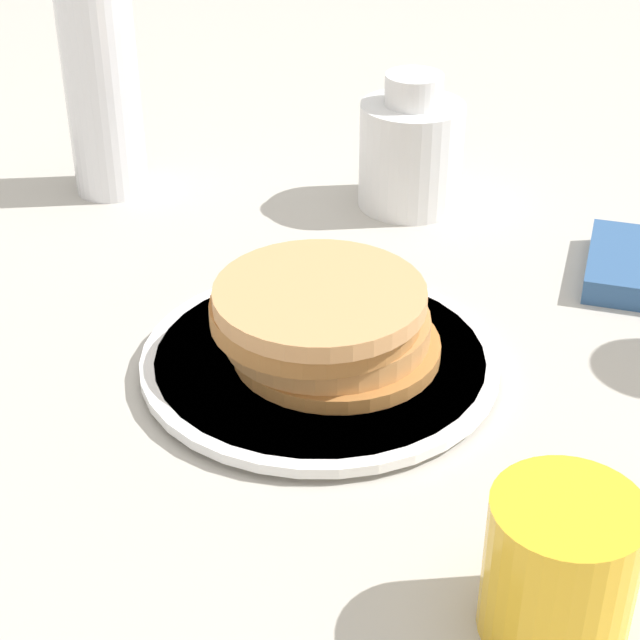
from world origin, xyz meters
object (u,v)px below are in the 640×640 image
Objects in this scene: water_bottle_mid at (100,74)px; plate at (320,361)px; cream_jug at (411,150)px; juice_glass at (560,568)px; pancake_stack at (323,319)px.

plate is at bearing 128.90° from water_bottle_mid.
cream_jug is at bearing -100.76° from plate.
plate is 3.08× the size of juice_glass.
pancake_stack is at bearing 79.48° from cream_jug.
juice_glass is at bearing 100.30° from cream_jug.
water_bottle_mid reaches higher than pancake_stack.
pancake_stack is at bearing -122.26° from plate.
cream_jug is at bearing -100.52° from pancake_stack.
juice_glass is 0.50m from cream_jug.
pancake_stack is 1.91× the size of juice_glass.
juice_glass is at bearing 126.37° from water_bottle_mid.
plate is at bearing 57.74° from pancake_stack.
pancake_stack is 0.36m from water_bottle_mid.
cream_jug reaches higher than juice_glass.
juice_glass is (-0.14, 0.22, 0.00)m from pancake_stack.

